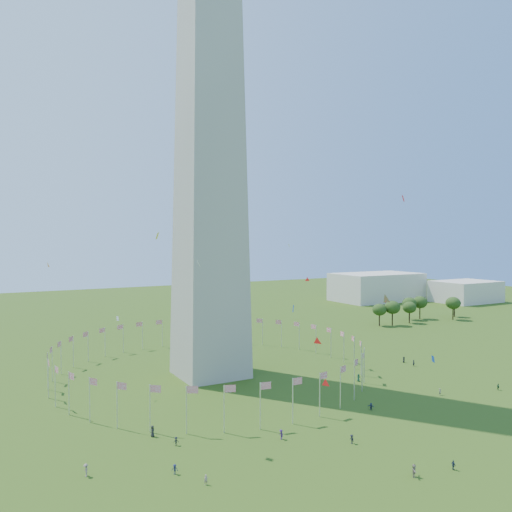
% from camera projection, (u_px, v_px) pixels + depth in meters
% --- Properties ---
extents(ground, '(600.00, 600.00, 0.00)m').
position_uv_depth(ground, '(323.00, 442.00, 88.83)').
color(ground, '#28430F').
rests_on(ground, ground).
extents(washington_monument, '(16.80, 16.80, 169.00)m').
position_uv_depth(washington_monument, '(209.00, 53.00, 129.62)').
color(washington_monument, '#ACA799').
rests_on(washington_monument, ground).
extents(flag_ring, '(80.24, 80.24, 9.00)m').
position_uv_depth(flag_ring, '(210.00, 358.00, 132.41)').
color(flag_ring, silver).
rests_on(flag_ring, ground).
extents(gov_building_east_a, '(50.00, 30.00, 16.00)m').
position_uv_depth(gov_building_east_a, '(377.00, 287.00, 292.26)').
color(gov_building_east_a, beige).
rests_on(gov_building_east_a, ground).
extents(gov_building_east_b, '(35.00, 25.00, 12.00)m').
position_uv_depth(gov_building_east_b, '(466.00, 291.00, 285.41)').
color(gov_building_east_b, beige).
rests_on(gov_building_east_b, ground).
extents(crowd, '(95.30, 62.14, 2.04)m').
position_uv_depth(crowd, '(339.00, 426.00, 94.18)').
color(crowd, '#1F2C49').
rests_on(crowd, ground).
extents(kites_aloft, '(99.94, 78.24, 41.54)m').
position_uv_depth(kites_aloft, '(271.00, 314.00, 111.34)').
color(kites_aloft, red).
rests_on(kites_aloft, ground).
extents(tree_line_east, '(52.83, 15.84, 10.18)m').
position_uv_depth(tree_line_east, '(417.00, 310.00, 218.33)').
color(tree_line_east, '#31531B').
rests_on(tree_line_east, ground).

